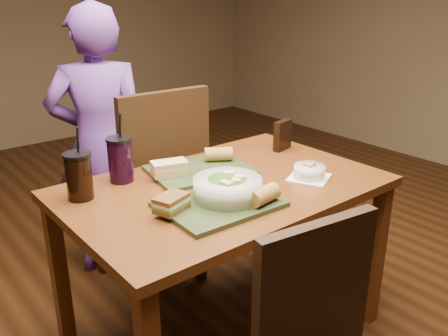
{
  "coord_description": "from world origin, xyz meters",
  "views": [
    {
      "loc": [
        -1.15,
        -1.41,
        1.5
      ],
      "look_at": [
        0.0,
        0.0,
        0.82
      ],
      "focal_mm": 38.0,
      "sensor_mm": 36.0,
      "label": 1
    }
  ],
  "objects_px": {
    "chair_far": "(156,182)",
    "tray_near": "(219,204)",
    "soup_bowl": "(309,171)",
    "baguette_far": "(219,154)",
    "sandwich_far": "(169,168)",
    "diner": "(101,145)",
    "dining_table": "(224,204)",
    "cup_cola": "(79,176)",
    "sandwich_near": "(171,203)",
    "chip_bag": "(283,135)",
    "salad_bowl": "(228,187)",
    "baguette_near": "(264,195)",
    "tray_far": "(199,170)",
    "cup_berry": "(120,159)"
  },
  "relations": [
    {
      "from": "chair_far",
      "to": "tray_near",
      "type": "relative_size",
      "value": 2.56
    },
    {
      "from": "soup_bowl",
      "to": "baguette_far",
      "type": "height_order",
      "value": "baguette_far"
    },
    {
      "from": "chair_far",
      "to": "sandwich_far",
      "type": "distance_m",
      "value": 0.41
    },
    {
      "from": "diner",
      "to": "sandwich_far",
      "type": "relative_size",
      "value": 8.86
    },
    {
      "from": "dining_table",
      "to": "soup_bowl",
      "type": "distance_m",
      "value": 0.39
    },
    {
      "from": "baguette_far",
      "to": "tray_near",
      "type": "bearing_deg",
      "value": -128.23
    },
    {
      "from": "dining_table",
      "to": "cup_cola",
      "type": "xyz_separation_m",
      "value": [
        -0.52,
        0.23,
        0.18
      ]
    },
    {
      "from": "dining_table",
      "to": "sandwich_near",
      "type": "distance_m",
      "value": 0.37
    },
    {
      "from": "tray_near",
      "to": "soup_bowl",
      "type": "bearing_deg",
      "value": -2.51
    },
    {
      "from": "dining_table",
      "to": "baguette_far",
      "type": "distance_m",
      "value": 0.28
    },
    {
      "from": "baguette_far",
      "to": "chip_bag",
      "type": "height_order",
      "value": "chip_bag"
    },
    {
      "from": "salad_bowl",
      "to": "chair_far",
      "type": "bearing_deg",
      "value": 83.04
    },
    {
      "from": "salad_bowl",
      "to": "baguette_near",
      "type": "bearing_deg",
      "value": -60.29
    },
    {
      "from": "tray_far",
      "to": "cup_cola",
      "type": "bearing_deg",
      "value": 173.2
    },
    {
      "from": "dining_table",
      "to": "tray_far",
      "type": "xyz_separation_m",
      "value": [
        -0.0,
        0.17,
        0.1
      ]
    },
    {
      "from": "soup_bowl",
      "to": "cup_cola",
      "type": "height_order",
      "value": "cup_cola"
    },
    {
      "from": "tray_near",
      "to": "sandwich_near",
      "type": "relative_size",
      "value": 2.98
    },
    {
      "from": "sandwich_near",
      "to": "soup_bowl",
      "type": "bearing_deg",
      "value": -6.33
    },
    {
      "from": "tray_near",
      "to": "cup_berry",
      "type": "distance_m",
      "value": 0.49
    },
    {
      "from": "chair_far",
      "to": "diner",
      "type": "height_order",
      "value": "diner"
    },
    {
      "from": "soup_bowl",
      "to": "baguette_near",
      "type": "xyz_separation_m",
      "value": [
        -0.35,
        -0.09,
        0.02
      ]
    },
    {
      "from": "sandwich_far",
      "to": "cup_berry",
      "type": "xyz_separation_m",
      "value": [
        -0.17,
        0.1,
        0.05
      ]
    },
    {
      "from": "cup_berry",
      "to": "sandwich_far",
      "type": "bearing_deg",
      "value": -31.29
    },
    {
      "from": "chair_far",
      "to": "soup_bowl",
      "type": "distance_m",
      "value": 0.8
    },
    {
      "from": "cup_cola",
      "to": "chair_far",
      "type": "bearing_deg",
      "value": 30.26
    },
    {
      "from": "baguette_far",
      "to": "baguette_near",
      "type": "bearing_deg",
      "value": -108.83
    },
    {
      "from": "soup_bowl",
      "to": "diner",
      "type": "bearing_deg",
      "value": 113.73
    },
    {
      "from": "tray_near",
      "to": "salad_bowl",
      "type": "distance_m",
      "value": 0.07
    },
    {
      "from": "baguette_near",
      "to": "cup_cola",
      "type": "xyz_separation_m",
      "value": [
        -0.49,
        0.5,
        0.04
      ]
    },
    {
      "from": "cup_berry",
      "to": "dining_table",
      "type": "bearing_deg",
      "value": -43.52
    },
    {
      "from": "sandwich_far",
      "to": "cup_cola",
      "type": "distance_m",
      "value": 0.38
    },
    {
      "from": "chair_far",
      "to": "cup_cola",
      "type": "bearing_deg",
      "value": -149.74
    },
    {
      "from": "baguette_near",
      "to": "tray_near",
      "type": "bearing_deg",
      "value": 137.62
    },
    {
      "from": "sandwich_far",
      "to": "chair_far",
      "type": "bearing_deg",
      "value": 69.71
    },
    {
      "from": "chair_far",
      "to": "chip_bag",
      "type": "bearing_deg",
      "value": -34.09
    },
    {
      "from": "chair_far",
      "to": "salad_bowl",
      "type": "distance_m",
      "value": 0.71
    },
    {
      "from": "tray_near",
      "to": "tray_far",
      "type": "relative_size",
      "value": 1.0
    },
    {
      "from": "cup_cola",
      "to": "tray_near",
      "type": "bearing_deg",
      "value": -46.74
    },
    {
      "from": "dining_table",
      "to": "chip_bag",
      "type": "relative_size",
      "value": 8.7
    },
    {
      "from": "sandwich_far",
      "to": "baguette_far",
      "type": "xyz_separation_m",
      "value": [
        0.27,
        0.01,
        0.0
      ]
    },
    {
      "from": "dining_table",
      "to": "tray_near",
      "type": "distance_m",
      "value": 0.24
    },
    {
      "from": "baguette_near",
      "to": "baguette_far",
      "type": "xyz_separation_m",
      "value": [
        0.16,
        0.47,
        -0.0
      ]
    },
    {
      "from": "sandwich_far",
      "to": "salad_bowl",
      "type": "bearing_deg",
      "value": -83.08
    },
    {
      "from": "tray_far",
      "to": "baguette_far",
      "type": "relative_size",
      "value": 3.34
    },
    {
      "from": "sandwich_near",
      "to": "chair_far",
      "type": "bearing_deg",
      "value": 63.96
    },
    {
      "from": "chair_far",
      "to": "cup_berry",
      "type": "distance_m",
      "value": 0.45
    },
    {
      "from": "diner",
      "to": "chip_bag",
      "type": "distance_m",
      "value": 0.96
    },
    {
      "from": "soup_bowl",
      "to": "cup_cola",
      "type": "xyz_separation_m",
      "value": [
        -0.84,
        0.41,
        0.06
      ]
    },
    {
      "from": "chair_far",
      "to": "cup_cola",
      "type": "relative_size",
      "value": 3.78
    },
    {
      "from": "chair_far",
      "to": "chip_bag",
      "type": "xyz_separation_m",
      "value": [
        0.53,
        -0.36,
        0.23
      ]
    }
  ]
}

